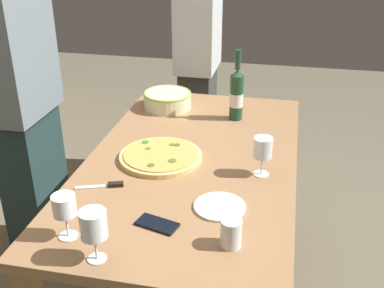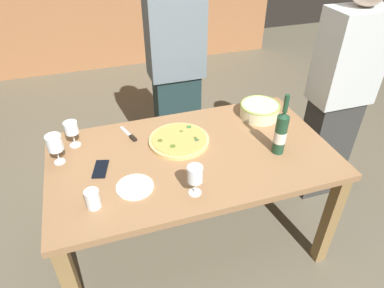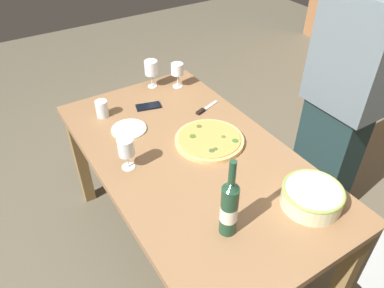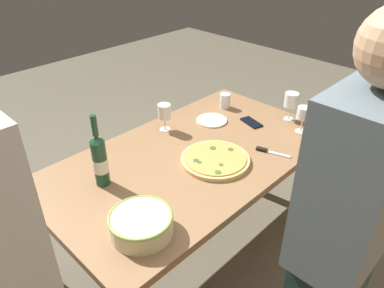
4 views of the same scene
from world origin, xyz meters
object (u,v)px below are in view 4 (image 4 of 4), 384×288
object	(u,v)px
wine_glass_far_left	(164,112)
pizza_knife	(268,151)
wine_bottle	(100,160)
person_host	(340,245)
wine_glass_near_pizza	(304,114)
cell_phone	(251,122)
pizza	(215,159)
serving_bowl	(141,223)
dining_table	(192,169)
cup_amber	(225,101)
side_plate	(212,120)
wine_glass_by_bottle	(291,101)

from	to	relation	value
wine_glass_far_left	pizza_knife	size ratio (longest dim) A/B	0.89
wine_bottle	person_host	distance (m)	1.07
wine_glass_near_pizza	pizza_knife	distance (m)	0.34
cell_phone	pizza	bearing A→B (deg)	29.01
wine_glass_near_pizza	pizza_knife	xyz separation A→B (m)	(0.32, -0.01, -0.11)
wine_glass_far_left	cell_phone	size ratio (longest dim) A/B	1.15
serving_bowl	wine_bottle	bearing A→B (deg)	-101.12
pizza	dining_table	bearing A→B (deg)	-73.49
dining_table	wine_bottle	xyz separation A→B (m)	(0.47, -0.13, 0.23)
pizza	wine_bottle	xyz separation A→B (m)	(0.51, -0.26, 0.12)
cup_amber	dining_table	bearing A→B (deg)	23.59
wine_glass_far_left	side_plate	distance (m)	0.33
wine_glass_by_bottle	pizza_knife	size ratio (longest dim) A/B	0.95
wine_glass_far_left	pizza_knife	world-z (taller)	wine_glass_far_left
serving_bowl	wine_glass_near_pizza	xyz separation A→B (m)	(-1.18, 0.03, 0.07)
side_plate	person_host	size ratio (longest dim) A/B	0.11
serving_bowl	wine_glass_near_pizza	size ratio (longest dim) A/B	1.64
serving_bowl	wine_glass_far_left	world-z (taller)	wine_glass_far_left
serving_bowl	wine_glass_by_bottle	world-z (taller)	wine_glass_by_bottle
wine_glass_by_bottle	cell_phone	xyz separation A→B (m)	(0.21, -0.13, -0.12)
wine_glass_far_left	person_host	xyz separation A→B (m)	(0.24, 1.19, -0.02)
person_host	cell_phone	bearing A→B (deg)	-27.46
wine_glass_near_pizza	cup_amber	distance (m)	0.54
person_host	wine_glass_by_bottle	bearing A→B (deg)	-39.98
wine_glass_by_bottle	cup_amber	xyz separation A→B (m)	(0.15, -0.40, -0.08)
cup_amber	side_plate	world-z (taller)	cup_amber
cup_amber	wine_glass_by_bottle	bearing A→B (deg)	111.12
serving_bowl	wine_bottle	size ratio (longest dim) A/B	0.71
dining_table	pizza	bearing A→B (deg)	106.51
serving_bowl	wine_glass_by_bottle	size ratio (longest dim) A/B	1.47
cup_amber	cell_phone	xyz separation A→B (m)	(0.06, 0.26, -0.04)
wine_bottle	person_host	world-z (taller)	person_host
serving_bowl	cell_phone	size ratio (longest dim) A/B	1.80
cup_amber	cell_phone	world-z (taller)	cup_amber
dining_table	serving_bowl	xyz separation A→B (m)	(0.55, 0.25, 0.14)
cup_amber	cell_phone	bearing A→B (deg)	78.04
pizza	wine_bottle	bearing A→B (deg)	-27.12
serving_bowl	pizza_knife	world-z (taller)	serving_bowl
wine_glass_far_left	cell_phone	distance (m)	0.55
pizza	cup_amber	world-z (taller)	cup_amber
cup_amber	person_host	bearing A→B (deg)	57.50
wine_glass_near_pizza	side_plate	xyz separation A→B (m)	(0.27, -0.47, -0.11)
wine_bottle	wine_glass_by_bottle	world-z (taller)	wine_bottle
wine_bottle	wine_glass_far_left	distance (m)	0.58
wine_bottle	wine_glass_far_left	size ratio (longest dim) A/B	2.20
wine_glass_by_bottle	pizza_knife	distance (m)	0.45
side_plate	cup_amber	bearing A→B (deg)	-161.75
side_plate	person_host	world-z (taller)	person_host
dining_table	pizza_knife	world-z (taller)	pizza_knife
serving_bowl	wine_glass_near_pizza	world-z (taller)	wine_glass_near_pizza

